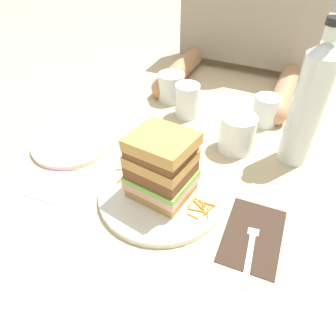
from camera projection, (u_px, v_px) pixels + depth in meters
ground_plane at (158, 186)px, 0.67m from camera, size 3.00×3.00×0.00m
main_plate at (162, 194)px, 0.65m from camera, size 0.25×0.25×0.01m
sandwich at (161, 166)px, 0.60m from camera, size 0.13×0.12×0.14m
carrot_shred_0 at (122, 171)px, 0.69m from camera, size 0.03×0.02×0.00m
carrot_shred_1 at (131, 182)px, 0.66m from camera, size 0.02×0.02×0.00m
carrot_shred_2 at (130, 180)px, 0.66m from camera, size 0.01×0.03×0.00m
carrot_shred_3 at (135, 179)px, 0.67m from camera, size 0.02×0.03×0.00m
carrot_shred_4 at (121, 180)px, 0.66m from camera, size 0.01×0.02×0.00m
carrot_shred_5 at (133, 175)px, 0.68m from camera, size 0.03×0.01×0.00m
carrot_shred_6 at (198, 200)px, 0.62m from camera, size 0.02×0.01×0.00m
carrot_shred_7 at (208, 213)px, 0.60m from camera, size 0.01×0.03×0.00m
carrot_shred_8 at (209, 210)px, 0.60m from camera, size 0.01×0.02×0.00m
carrot_shred_9 at (196, 210)px, 0.60m from camera, size 0.03×0.01×0.00m
carrot_shred_10 at (192, 202)px, 0.62m from camera, size 0.01×0.03×0.00m
carrot_shred_11 at (202, 203)px, 0.62m from camera, size 0.02×0.02×0.00m
carrot_shred_12 at (204, 209)px, 0.60m from camera, size 0.02×0.03×0.00m
carrot_shred_13 at (193, 216)px, 0.59m from camera, size 0.02×0.01×0.00m
carrot_shred_14 at (198, 204)px, 0.61m from camera, size 0.03×0.02×0.00m
carrot_shred_15 at (208, 204)px, 0.61m from camera, size 0.03×0.01×0.00m
napkin_dark at (253, 235)px, 0.58m from camera, size 0.11×0.16×0.00m
fork at (251, 244)px, 0.56m from camera, size 0.03×0.17×0.00m
knife at (101, 174)px, 0.70m from camera, size 0.04×0.20×0.00m
juice_glass at (237, 135)px, 0.75m from camera, size 0.08×0.08×0.09m
water_bottle at (308, 105)px, 0.65m from camera, size 0.07×0.07×0.31m
empty_tumbler_0 at (171, 87)px, 0.92m from camera, size 0.08×0.08×0.08m
empty_tumbler_1 at (266, 110)px, 0.83m from camera, size 0.07×0.07×0.08m
empty_tumbler_2 at (187, 101)px, 0.85m from camera, size 0.07×0.07×0.09m
side_plate at (72, 143)px, 0.78m from camera, size 0.19×0.19×0.01m
napkin_pink at (51, 184)px, 0.68m from camera, size 0.08×0.10×0.00m
diner_across at (253, 1)px, 0.97m from camera, size 0.44×0.44×0.50m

